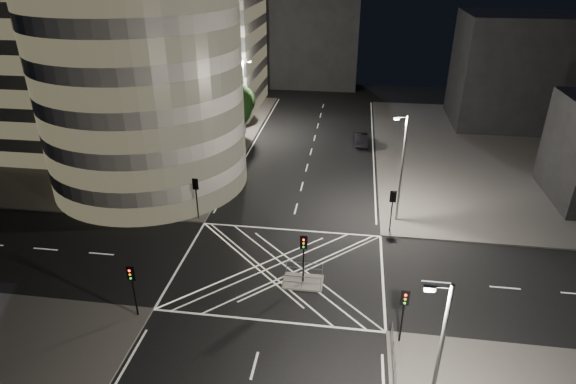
# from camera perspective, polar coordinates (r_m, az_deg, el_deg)

# --- Properties ---
(ground) EXTENTS (120.00, 120.00, 0.00)m
(ground) POSITION_cam_1_polar(r_m,az_deg,el_deg) (38.45, -0.95, -9.10)
(ground) COLOR black
(ground) RESTS_ON ground
(sidewalk_far_left) EXTENTS (42.00, 42.00, 0.15)m
(sidewalk_far_left) POSITION_cam_1_polar(r_m,az_deg,el_deg) (70.69, -21.33, 6.36)
(sidewalk_far_left) COLOR #595653
(sidewalk_far_left) RESTS_ON ground
(sidewalk_far_right) EXTENTS (42.00, 42.00, 0.15)m
(sidewalk_far_right) POSITION_cam_1_polar(r_m,az_deg,el_deg) (66.46, 28.72, 3.59)
(sidewalk_far_right) COLOR #595653
(sidewalk_far_right) RESTS_ON ground
(central_island) EXTENTS (3.00, 2.00, 0.15)m
(central_island) POSITION_cam_1_polar(r_m,az_deg,el_deg) (37.00, 1.79, -10.60)
(central_island) COLOR slate
(central_island) RESTS_ON ground
(office_tower_curved) EXTENTS (30.00, 29.00, 27.20)m
(office_tower_curved) POSITION_cam_1_polar(r_m,az_deg,el_deg) (56.67, -19.81, 15.21)
(office_tower_curved) COLOR gray
(office_tower_curved) RESTS_ON sidewalk_far_left
(office_block_rear) EXTENTS (24.00, 16.00, 22.00)m
(office_block_rear) POSITION_cam_1_polar(r_m,az_deg,el_deg) (78.46, -12.77, 17.77)
(office_block_rear) COLOR gray
(office_block_rear) RESTS_ON sidewalk_far_left
(building_right_far) EXTENTS (14.00, 12.00, 15.00)m
(building_right_far) POSITION_cam_1_polar(r_m,az_deg,el_deg) (75.31, 24.75, 12.97)
(building_right_far) COLOR black
(building_right_far) RESTS_ON sidewalk_far_right
(building_far_end) EXTENTS (18.00, 8.00, 18.00)m
(building_far_end) POSITION_cam_1_polar(r_m,az_deg,el_deg) (90.25, 2.37, 18.08)
(building_far_end) COLOR black
(building_far_end) RESTS_ON ground
(tree_a) EXTENTS (4.83, 4.83, 7.57)m
(tree_a) POSITION_cam_1_polar(r_m,az_deg,el_deg) (46.17, -12.24, 3.72)
(tree_a) COLOR black
(tree_a) RESTS_ON sidewalk_far_left
(tree_b) EXTENTS (4.24, 4.24, 7.39)m
(tree_b) POSITION_cam_1_polar(r_m,az_deg,el_deg) (51.38, -10.07, 6.47)
(tree_b) COLOR black
(tree_b) RESTS_ON sidewalk_far_left
(tree_c) EXTENTS (3.72, 3.72, 6.32)m
(tree_c) POSITION_cam_1_polar(r_m,az_deg,el_deg) (57.03, -8.22, 7.84)
(tree_c) COLOR black
(tree_c) RESTS_ON sidewalk_far_left
(tree_d) EXTENTS (5.60, 5.60, 8.22)m
(tree_d) POSITION_cam_1_polar(r_m,az_deg,el_deg) (62.29, -6.78, 10.34)
(tree_d) COLOR black
(tree_d) RESTS_ON sidewalk_far_left
(tree_e) EXTENTS (3.69, 3.69, 5.82)m
(tree_e) POSITION_cam_1_polar(r_m,az_deg,el_deg) (68.24, -5.47, 10.71)
(tree_e) COLOR black
(tree_e) RESTS_ON sidewalk_far_left
(traffic_signal_fl) EXTENTS (0.55, 0.22, 4.00)m
(traffic_signal_fl) POSITION_cam_1_polar(r_m,az_deg,el_deg) (44.57, -10.85, 0.13)
(traffic_signal_fl) COLOR black
(traffic_signal_fl) RESTS_ON sidewalk_far_left
(traffic_signal_nl) EXTENTS (0.55, 0.22, 4.00)m
(traffic_signal_nl) POSITION_cam_1_polar(r_m,az_deg,el_deg) (33.90, -17.98, -10.11)
(traffic_signal_nl) COLOR black
(traffic_signal_nl) RESTS_ON sidewalk_near_left
(traffic_signal_fr) EXTENTS (0.55, 0.22, 4.00)m
(traffic_signal_fr) POSITION_cam_1_polar(r_m,az_deg,el_deg) (42.55, 12.26, -1.36)
(traffic_signal_fr) COLOR black
(traffic_signal_fr) RESTS_ON sidewalk_far_right
(traffic_signal_nr) EXTENTS (0.55, 0.22, 4.00)m
(traffic_signal_nr) POSITION_cam_1_polar(r_m,az_deg,el_deg) (31.19, 13.57, -13.08)
(traffic_signal_nr) COLOR black
(traffic_signal_nr) RESTS_ON sidewalk_near_right
(traffic_signal_island) EXTENTS (0.55, 0.22, 4.00)m
(traffic_signal_island) POSITION_cam_1_polar(r_m,az_deg,el_deg) (35.35, 1.86, -6.94)
(traffic_signal_island) COLOR black
(traffic_signal_island) RESTS_ON central_island
(street_lamp_left_near) EXTENTS (1.25, 0.25, 10.00)m
(street_lamp_left_near) POSITION_cam_1_polar(r_m,az_deg,el_deg) (48.23, -9.95, 5.71)
(street_lamp_left_near) COLOR slate
(street_lamp_left_near) RESTS_ON sidewalk_far_left
(street_lamp_left_far) EXTENTS (1.25, 0.25, 10.00)m
(street_lamp_left_far) POSITION_cam_1_polar(r_m,az_deg,el_deg) (64.73, -5.21, 11.41)
(street_lamp_left_far) COLOR slate
(street_lamp_left_far) RESTS_ON sidewalk_far_left
(street_lamp_right_far) EXTENTS (1.25, 0.25, 10.00)m
(street_lamp_right_far) POSITION_cam_1_polar(r_m,az_deg,el_deg) (43.47, 13.28, 3.00)
(street_lamp_right_far) COLOR slate
(street_lamp_right_far) RESTS_ON sidewalk_far_right
(street_lamp_right_near) EXTENTS (1.25, 0.25, 10.00)m
(street_lamp_right_near) POSITION_cam_1_polar(r_m,az_deg,el_deg) (24.26, 17.11, -19.14)
(street_lamp_right_near) COLOR slate
(street_lamp_right_near) RESTS_ON sidewalk_near_right
(railing_island_south) EXTENTS (2.80, 0.06, 1.10)m
(railing_island_south) POSITION_cam_1_polar(r_m,az_deg,el_deg) (35.91, 1.64, -10.67)
(railing_island_south) COLOR slate
(railing_island_south) RESTS_ON central_island
(railing_island_north) EXTENTS (2.80, 0.06, 1.10)m
(railing_island_north) POSITION_cam_1_polar(r_m,az_deg,el_deg) (37.35, 1.96, -9.01)
(railing_island_north) COLOR slate
(railing_island_north) RESTS_ON central_island
(sedan) EXTENTS (1.87, 4.62, 1.49)m
(sedan) POSITION_cam_1_polar(r_m,az_deg,el_deg) (63.15, 8.63, 6.25)
(sedan) COLOR black
(sedan) RESTS_ON ground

